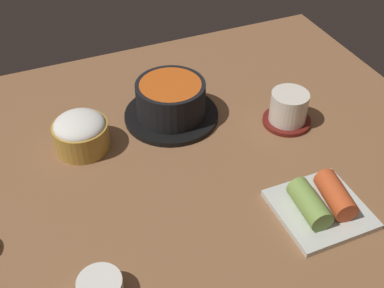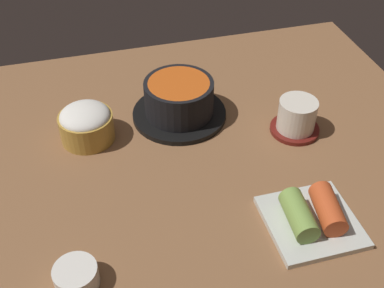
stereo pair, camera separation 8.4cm
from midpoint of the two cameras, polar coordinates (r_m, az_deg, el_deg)
dining_table at (r=87.98cm, az=-4.45°, el=-1.63°), size 100.00×76.00×2.00cm
stone_pot at (r=93.10cm, az=-5.07°, el=4.81°), size 18.07×18.07×7.69cm
rice_bowl at (r=89.19cm, az=-15.47°, el=1.21°), size 9.82×9.82×6.79cm
tea_cup_with_saucer at (r=92.81cm, az=8.58°, el=3.99°), size 9.15×9.15×6.66cm
kimchi_plate at (r=77.66cm, az=11.81°, el=-6.99°), size 13.51×13.51×4.67cm
side_bowl_near at (r=68.99cm, az=-14.22°, el=-16.13°), size 6.05×6.05×3.30cm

